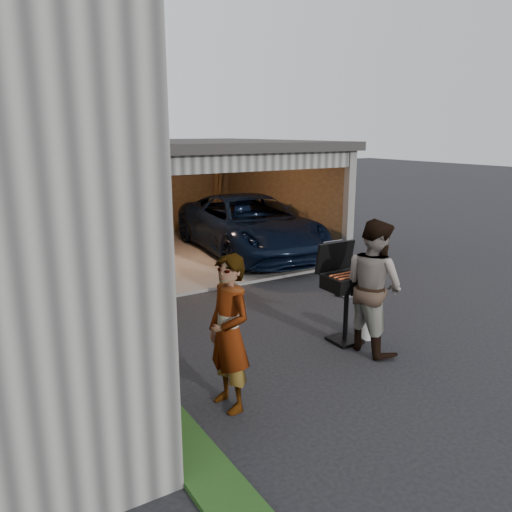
# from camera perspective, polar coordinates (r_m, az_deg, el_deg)

# --- Properties ---
(ground) EXTENTS (80.00, 80.00, 0.00)m
(ground) POSITION_cam_1_polar(r_m,az_deg,el_deg) (7.19, 5.66, -11.77)
(ground) COLOR black
(ground) RESTS_ON ground
(groundcover_strip) EXTENTS (0.50, 8.00, 0.06)m
(groundcover_strip) POSITION_cam_1_polar(r_m,az_deg,el_deg) (5.43, -7.92, -20.83)
(groundcover_strip) COLOR #193814
(groundcover_strip) RESTS_ON ground
(garage) EXTENTS (6.80, 6.30, 2.90)m
(garage) POSITION_cam_1_polar(r_m,az_deg,el_deg) (12.87, -10.01, 8.26)
(garage) COLOR #605E59
(garage) RESTS_ON ground
(minivan) EXTENTS (3.06, 5.58, 1.48)m
(minivan) POSITION_cam_1_polar(r_m,az_deg,el_deg) (12.81, -0.75, 3.34)
(minivan) COLOR black
(minivan) RESTS_ON ground
(woman) EXTENTS (0.48, 0.70, 1.83)m
(woman) POSITION_cam_1_polar(r_m,az_deg,el_deg) (5.69, -3.11, -8.82)
(woman) COLOR #A3BDCD
(woman) RESTS_ON ground
(man) EXTENTS (0.74, 0.95, 1.95)m
(man) POSITION_cam_1_polar(r_m,az_deg,el_deg) (7.33, 13.28, -3.37)
(man) COLOR #482C1C
(man) RESTS_ON ground
(bbq_grill) EXTENTS (0.68, 0.60, 1.51)m
(bbq_grill) POSITION_cam_1_polar(r_m,az_deg,el_deg) (7.57, 10.18, -3.25)
(bbq_grill) COLOR black
(bbq_grill) RESTS_ON ground
(propane_tank) EXTENTS (0.35, 0.35, 0.41)m
(propane_tank) POSITION_cam_1_polar(r_m,az_deg,el_deg) (7.98, 12.51, -7.72)
(propane_tank) COLOR white
(propane_tank) RESTS_ON ground
(plywood_panel) EXTENTS (0.22, 0.80, 0.88)m
(plywood_panel) POSITION_cam_1_polar(r_m,az_deg,el_deg) (5.56, -11.65, -15.12)
(plywood_panel) COLOR brown
(plywood_panel) RESTS_ON ground
(hand_truck) EXTENTS (0.41, 0.31, 0.98)m
(hand_truck) POSITION_cam_1_polar(r_m,az_deg,el_deg) (9.89, 10.28, -3.42)
(hand_truck) COLOR gray
(hand_truck) RESTS_ON ground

